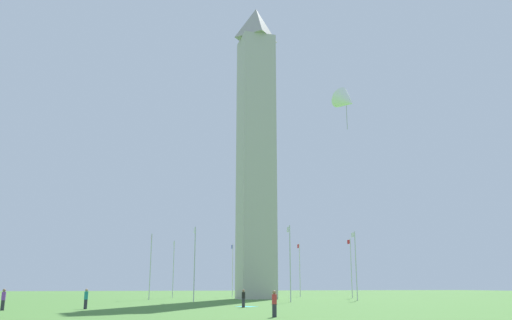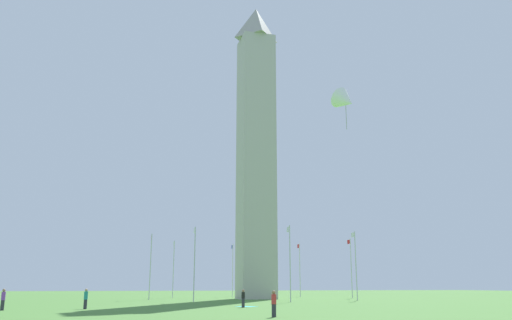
% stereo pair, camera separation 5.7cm
% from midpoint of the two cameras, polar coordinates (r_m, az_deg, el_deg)
% --- Properties ---
extents(ground_plane, '(260.00, 260.00, 0.00)m').
position_cam_midpoint_polar(ground_plane, '(80.62, -0.02, -14.90)').
color(ground_plane, '#477A33').
extents(obelisk_monument, '(5.26, 5.26, 47.79)m').
position_cam_midpoint_polar(obelisk_monument, '(83.53, -0.02, 1.72)').
color(obelisk_monument, '#B7B2A8').
rests_on(obelisk_monument, ground).
extents(flagpole_n, '(1.12, 0.14, 9.28)m').
position_cam_midpoint_polar(flagpole_n, '(95.94, -2.59, -11.65)').
color(flagpole_n, silver).
rests_on(flagpole_n, ground).
extents(flagpole_ne, '(1.12, 0.14, 9.28)m').
position_cam_midpoint_polar(flagpole_ne, '(89.50, -9.00, -11.37)').
color(flagpole_ne, silver).
rests_on(flagpole_ne, ground).
extents(flagpole_e, '(1.12, 0.14, 9.28)m').
position_cam_midpoint_polar(flagpole_e, '(78.00, -11.44, -10.98)').
color(flagpole_e, silver).
rests_on(flagpole_e, ground).
extents(flagpole_se, '(1.12, 0.14, 9.28)m').
position_cam_midpoint_polar(flagpole_se, '(67.49, -6.74, -10.80)').
color(flagpole_se, silver).
rests_on(flagpole_se, ground).
extents(flagpole_s, '(1.12, 0.14, 9.28)m').
position_cam_midpoint_polar(flagpole_s, '(65.71, 3.69, -10.79)').
color(flagpole_s, silver).
rests_on(flagpole_s, ground).
extents(flagpole_sw, '(1.12, 0.14, 9.28)m').
position_cam_midpoint_polar(flagpole_sw, '(74.24, 10.78, -10.90)').
color(flagpole_sw, silver).
rests_on(flagpole_sw, ground).
extents(flagpole_w, '(1.12, 0.14, 9.28)m').
position_cam_midpoint_polar(flagpole_w, '(86.24, 10.28, -11.25)').
color(flagpole_w, silver).
rests_on(flagpole_w, ground).
extents(flagpole_nw, '(1.12, 0.14, 9.28)m').
position_cam_midpoint_polar(flagpole_nw, '(94.69, 4.76, -11.59)').
color(flagpole_nw, silver).
rests_on(flagpole_nw, ground).
extents(person_black_shirt, '(0.32, 0.32, 1.61)m').
position_cam_midpoint_polar(person_black_shirt, '(49.85, -1.41, -14.84)').
color(person_black_shirt, '#2D2D38').
rests_on(person_black_shirt, ground).
extents(person_red_shirt, '(0.32, 0.32, 1.65)m').
position_cam_midpoint_polar(person_red_shirt, '(34.81, 1.96, -15.38)').
color(person_red_shirt, '#2D2D38').
rests_on(person_red_shirt, ground).
extents(person_teal_shirt, '(0.32, 0.32, 1.71)m').
position_cam_midpoint_polar(person_teal_shirt, '(48.67, -18.06, -14.18)').
color(person_teal_shirt, '#2D2D38').
rests_on(person_teal_shirt, ground).
extents(person_purple_shirt, '(0.32, 0.32, 1.71)m').
position_cam_midpoint_polar(person_purple_shirt, '(48.52, -25.85, -13.52)').
color(person_purple_shirt, '#2D2D38').
rests_on(person_purple_shirt, ground).
extents(kite_white_delta, '(2.16, 1.98, 2.76)m').
position_cam_midpoint_polar(kite_white_delta, '(33.27, 9.73, 6.39)').
color(kite_white_delta, white).
extents(picnic_blanket_near_first_person, '(2.28, 2.23, 0.01)m').
position_cam_midpoint_polar(picnic_blanket_near_first_person, '(51.88, -1.06, -15.66)').
color(picnic_blanket_near_first_person, '#33C6D1').
rests_on(picnic_blanket_near_first_person, ground).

